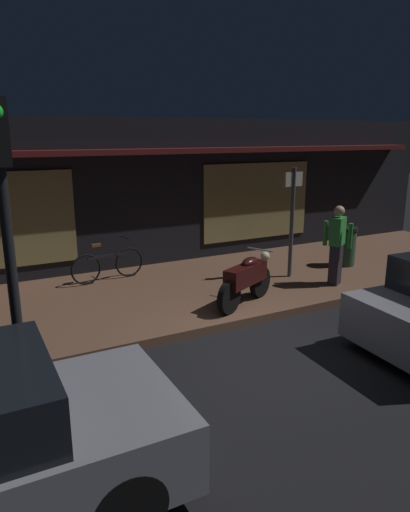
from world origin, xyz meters
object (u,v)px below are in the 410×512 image
Objects in this scene: bicycle_parked at (108,265)px; sign_post at (292,216)px; traffic_light_pole at (4,207)px; motorcycle at (247,279)px; trash_bin at (346,246)px; person_bystander at (337,244)px.

bicycle_parked is 0.69× the size of sign_post.
bicycle_parked is at bearing 61.58° from traffic_light_pole.
bicycle_parked is (-1.86, 2.60, -0.14)m from motorcycle.
motorcycle reaches higher than trash_bin.
person_bystander is 0.70× the size of sign_post.
traffic_light_pole reaches higher than person_bystander.
person_bystander is at bearing -141.68° from trash_bin.
trash_bin is (1.26, 1.00, -0.41)m from person_bystander.
sign_post is at bearing -176.27° from trash_bin.
motorcycle is 3.21m from bicycle_parked.
bicycle_parked is 0.99× the size of person_bystander.
person_bystander is 1.66m from trash_bin.
motorcycle is at bearing -150.19° from sign_post.
sign_post reaches higher than motorcycle.
trash_bin is at bearing 17.83° from motorcycle.
sign_post is 0.67× the size of traffic_light_pole.
trash_bin is (5.43, -1.46, 0.11)m from bicycle_parked.
sign_post reaches higher than bicycle_parked.
trash_bin is at bearing 19.20° from traffic_light_pole.
bicycle_parked is 4.11m from sign_post.
motorcycle is 0.44× the size of traffic_light_pole.
person_bystander is at bearing 3.70° from motorcycle.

